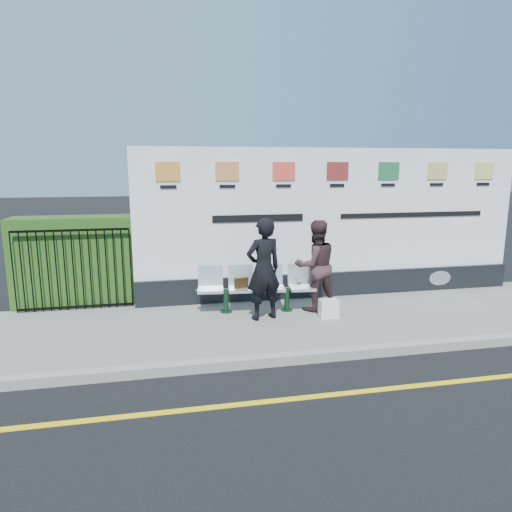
# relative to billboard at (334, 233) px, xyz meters

# --- Properties ---
(ground) EXTENTS (80.00, 80.00, 0.00)m
(ground) POSITION_rel_billboard_xyz_m (-0.50, -3.85, -1.42)
(ground) COLOR black
(pavement) EXTENTS (14.00, 3.00, 0.12)m
(pavement) POSITION_rel_billboard_xyz_m (-0.50, -1.35, -1.36)
(pavement) COLOR slate
(pavement) RESTS_ON ground
(kerb) EXTENTS (14.00, 0.18, 0.14)m
(kerb) POSITION_rel_billboard_xyz_m (-0.50, -2.85, -1.35)
(kerb) COLOR gray
(kerb) RESTS_ON ground
(yellow_line) EXTENTS (14.00, 0.10, 0.01)m
(yellow_line) POSITION_rel_billboard_xyz_m (-0.50, -3.85, -1.42)
(yellow_line) COLOR yellow
(yellow_line) RESTS_ON ground
(billboard) EXTENTS (8.00, 0.30, 3.00)m
(billboard) POSITION_rel_billboard_xyz_m (0.00, 0.00, 0.00)
(billboard) COLOR black
(billboard) RESTS_ON pavement
(hedge) EXTENTS (2.35, 0.70, 1.70)m
(hedge) POSITION_rel_billboard_xyz_m (-5.08, 0.45, -0.45)
(hedge) COLOR #2A5419
(hedge) RESTS_ON pavement
(railing) EXTENTS (2.05, 0.06, 1.54)m
(railing) POSITION_rel_billboard_xyz_m (-5.08, -0.00, -0.53)
(railing) COLOR black
(railing) RESTS_ON pavement
(bench) EXTENTS (2.20, 0.81, 0.46)m
(bench) POSITION_rel_billboard_xyz_m (-1.78, -0.78, -1.07)
(bench) COLOR silver
(bench) RESTS_ON pavement
(woman_left) EXTENTS (0.74, 0.58, 1.79)m
(woman_left) POSITION_rel_billboard_xyz_m (-1.75, -1.21, -0.41)
(woman_left) COLOR black
(woman_left) RESTS_ON pavement
(woman_right) EXTENTS (0.90, 0.74, 1.69)m
(woman_right) POSITION_rel_billboard_xyz_m (-0.69, -0.90, -0.46)
(woman_right) COLOR #3D2729
(woman_right) RESTS_ON pavement
(handbag_brown) EXTENTS (0.26, 0.18, 0.19)m
(handbag_brown) POSITION_rel_billboard_xyz_m (-2.06, -0.75, -0.74)
(handbag_brown) COLOR black
(handbag_brown) RESTS_ON bench
(carrier_bag_white) EXTENTS (0.33, 0.20, 0.33)m
(carrier_bag_white) POSITION_rel_billboard_xyz_m (-0.61, -1.40, -1.13)
(carrier_bag_white) COLOR white
(carrier_bag_white) RESTS_ON pavement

